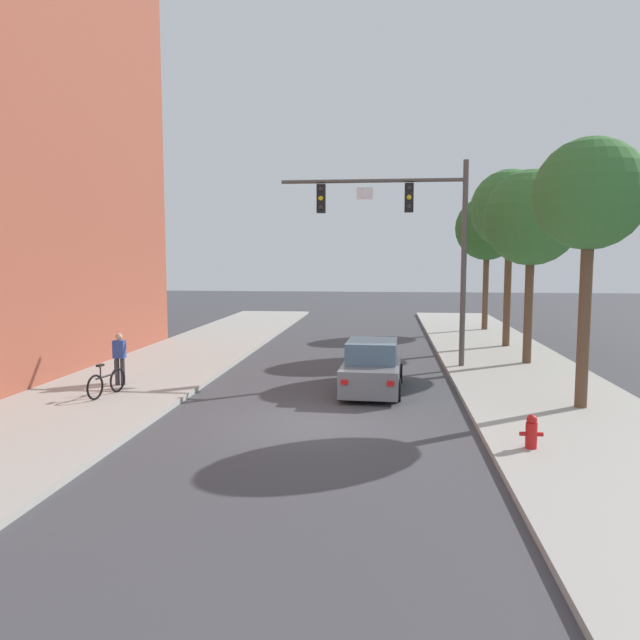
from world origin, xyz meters
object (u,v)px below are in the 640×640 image
fire_hydrant (531,432)px  street_tree_farthest (487,229)px  car_lead_grey (372,368)px  bicycle_leaning (106,383)px  traffic_signal_mast (411,225)px  street_tree_nearest (590,196)px  street_tree_third (510,210)px  street_tree_second (532,218)px  pedestrian_sidewalk_left_walker (119,356)px

fire_hydrant → street_tree_farthest: size_ratio=0.10×
car_lead_grey → bicycle_leaning: car_lead_grey is taller
traffic_signal_mast → fire_hydrant: 11.18m
street_tree_nearest → street_tree_third: street_tree_third is taller
car_lead_grey → fire_hydrant: (3.47, -5.84, -0.22)m
car_lead_grey → street_tree_second: street_tree_second is taller
fire_hydrant → traffic_signal_mast: bearing=102.6°
pedestrian_sidewalk_left_walker → street_tree_second: size_ratio=0.23×
fire_hydrant → bicycle_leaning: bearing=161.8°
pedestrian_sidewalk_left_walker → street_tree_third: size_ratio=0.21×
street_tree_second → car_lead_grey: bearing=-139.8°
traffic_signal_mast → street_tree_third: 7.17m
street_tree_nearest → pedestrian_sidewalk_left_walker: bearing=174.2°
street_tree_second → street_tree_third: bearing=88.9°
car_lead_grey → pedestrian_sidewalk_left_walker: (-7.90, -0.68, 0.34)m
pedestrian_sidewalk_left_walker → street_tree_third: street_tree_third is taller
bicycle_leaning → street_tree_nearest: 14.22m
traffic_signal_mast → street_tree_farthest: size_ratio=1.02×
pedestrian_sidewalk_left_walker → car_lead_grey: bearing=4.9°
street_tree_nearest → street_tree_second: size_ratio=0.98×
traffic_signal_mast → street_tree_second: traffic_signal_mast is taller
car_lead_grey → fire_hydrant: car_lead_grey is taller
bicycle_leaning → street_tree_third: street_tree_third is taller
fire_hydrant → street_tree_farthest: (2.44, 21.74, 5.23)m
car_lead_grey → street_tree_nearest: street_tree_nearest is taller
pedestrian_sidewalk_left_walker → fire_hydrant: bearing=-24.4°
street_tree_nearest → street_tree_third: (0.23, 11.49, 0.55)m
traffic_signal_mast → street_tree_second: 4.58m
street_tree_second → street_tree_farthest: size_ratio=0.98×
fire_hydrant → street_tree_third: street_tree_third is taller
bicycle_leaning → street_tree_third: bearing=40.8°
fire_hydrant → street_tree_third: 16.50m
street_tree_nearest → street_tree_second: (0.14, 6.94, -0.12)m
car_lead_grey → street_tree_farthest: street_tree_farthest is taller
pedestrian_sidewalk_left_walker → street_tree_second: bearing=22.1°
street_tree_nearest → street_tree_farthest: 17.96m
fire_hydrant → street_tree_third: (2.38, 15.27, 5.76)m
bicycle_leaning → street_tree_farthest: street_tree_farthest is taller
street_tree_nearest → street_tree_third: 11.50m
car_lead_grey → street_tree_second: bearing=40.2°
street_tree_third → street_tree_farthest: street_tree_third is taller
bicycle_leaning → street_tree_nearest: bearing=0.6°
street_tree_farthest → traffic_signal_mast: bearing=-111.3°
car_lead_grey → pedestrian_sidewalk_left_walker: pedestrian_sidewalk_left_walker is taller
fire_hydrant → street_tree_farthest: 22.49m
fire_hydrant → street_tree_second: (2.29, 10.72, 5.09)m
traffic_signal_mast → car_lead_grey: traffic_signal_mast is taller
fire_hydrant → street_tree_third: bearing=81.1°
pedestrian_sidewalk_left_walker → street_tree_nearest: 14.38m
pedestrian_sidewalk_left_walker → street_tree_farthest: (13.82, 16.57, 4.68)m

